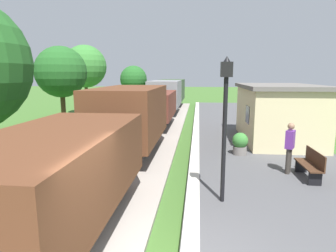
# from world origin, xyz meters

# --- Properties ---
(freight_train) EXTENTS (2.50, 32.60, 2.72)m
(freight_train) POSITION_xyz_m (-2.40, 15.00, 1.58)
(freight_train) COLOR brown
(freight_train) RESTS_ON rail_near
(station_hut) EXTENTS (3.50, 5.80, 2.78)m
(station_hut) POSITION_xyz_m (4.40, 10.40, 1.65)
(station_hut) COLOR beige
(station_hut) RESTS_ON platform_slab
(bench_near_hut) EXTENTS (0.42, 1.50, 0.91)m
(bench_near_hut) POSITION_xyz_m (4.07, 4.88, 0.72)
(bench_near_hut) COLOR #422819
(bench_near_hut) RESTS_ON platform_slab
(person_waiting) EXTENTS (0.39, 0.45, 1.71)m
(person_waiting) POSITION_xyz_m (3.53, 5.33, 1.18)
(person_waiting) COLOR #38332D
(person_waiting) RESTS_ON platform_slab
(potted_planter) EXTENTS (0.64, 0.64, 0.92)m
(potted_planter) POSITION_xyz_m (2.24, 7.51, 0.72)
(potted_planter) COLOR slate
(potted_planter) RESTS_ON platform_slab
(lamp_post_near) EXTENTS (0.28, 0.28, 3.70)m
(lamp_post_near) POSITION_xyz_m (1.16, 2.91, 2.80)
(lamp_post_near) COLOR black
(lamp_post_near) RESTS_ON platform_slab
(tree_trackside_far) EXTENTS (3.00, 3.00, 5.16)m
(tree_trackside_far) POSITION_xyz_m (-7.57, 12.17, 3.64)
(tree_trackside_far) COLOR #4C3823
(tree_trackside_far) RESTS_ON ground
(tree_field_left) EXTENTS (3.65, 3.65, 6.03)m
(tree_field_left) POSITION_xyz_m (-9.29, 20.19, 4.19)
(tree_field_left) COLOR #4C3823
(tree_field_left) RESTS_ON ground
(tree_field_distant) EXTENTS (3.07, 3.07, 4.53)m
(tree_field_distant) POSITION_xyz_m (-6.97, 28.65, 2.99)
(tree_field_distant) COLOR #4C3823
(tree_field_distant) RESTS_ON ground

